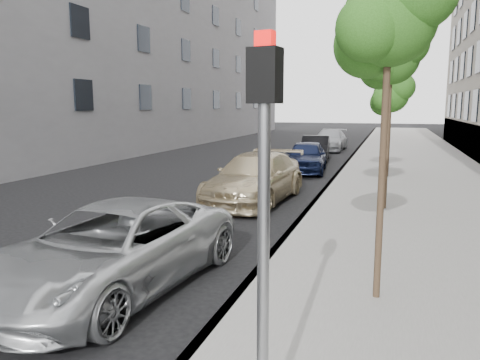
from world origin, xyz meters
The scene contains 12 objects.
ground centered at (0.00, 0.00, 0.00)m, with size 160.00×160.00×0.00m, color black.
sidewalk centered at (4.30, 24.00, 0.07)m, with size 6.40×72.00×0.14m, color gray.
curb centered at (1.18, 24.00, 0.07)m, with size 0.15×72.00×0.14m, color #9E9B93.
tree_near centered at (3.23, 1.50, 4.15)m, with size 1.65×1.45×4.83m.
tree_mid centered at (3.23, 8.00, 4.29)m, with size 1.81×1.61×5.04m.
tree_far centered at (3.23, 14.50, 3.42)m, with size 1.74×1.54×4.14m.
signal_pole centered at (2.36, -1.96, 2.25)m, with size 0.26×0.21×3.40m.
minivan centered at (-0.91, 0.84, 0.70)m, with size 2.32×5.03×1.40m, color #B8BCBE.
suv centered at (-0.71, 8.42, 0.75)m, with size 2.10×5.17×1.50m, color #C7B58D.
sedan_blue centered at (-0.33, 15.47, 0.72)m, with size 1.69×4.21×1.43m, color black.
sedan_black centered at (-0.67, 20.22, 0.68)m, with size 1.43×4.11×1.35m, color black.
sedan_rear centered at (-0.67, 26.41, 0.71)m, with size 1.99×4.90×1.42m, color #9A9CA1.
Camera 1 is at (3.31, -5.49, 2.98)m, focal length 35.00 mm.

